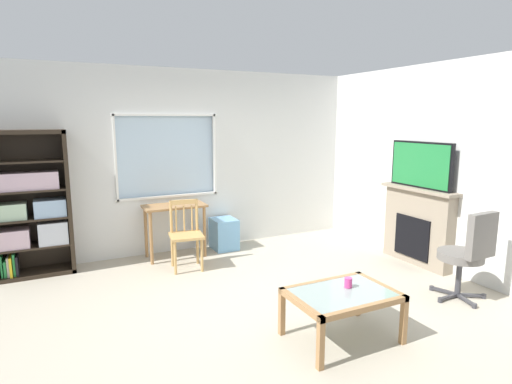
# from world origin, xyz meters

# --- Properties ---
(ground) EXTENTS (6.37, 5.56, 0.02)m
(ground) POSITION_xyz_m (0.00, 0.00, -0.01)
(ground) COLOR #B2A893
(wall_back_with_window) EXTENTS (5.37, 0.15, 2.66)m
(wall_back_with_window) POSITION_xyz_m (0.03, 2.28, 1.32)
(wall_back_with_window) COLOR silver
(wall_back_with_window) RESTS_ON ground
(wall_right) EXTENTS (0.12, 4.76, 2.66)m
(wall_right) POSITION_xyz_m (2.74, 0.00, 1.33)
(wall_right) COLOR silver
(wall_right) RESTS_ON ground
(bookshelf) EXTENTS (0.90, 0.38, 1.82)m
(bookshelf) POSITION_xyz_m (-2.06, 2.04, 0.85)
(bookshelf) COLOR #2D2319
(bookshelf) RESTS_ON ground
(desk_under_window) EXTENTS (0.86, 0.44, 0.76)m
(desk_under_window) POSITION_xyz_m (-0.29, 1.93, 0.62)
(desk_under_window) COLOR #A37547
(desk_under_window) RESTS_ON ground
(wooden_chair) EXTENTS (0.47, 0.46, 0.90)m
(wooden_chair) POSITION_xyz_m (-0.29, 1.41, 0.46)
(wooden_chair) COLOR tan
(wooden_chair) RESTS_ON ground
(plastic_drawer_unit) EXTENTS (0.35, 0.40, 0.46)m
(plastic_drawer_unit) POSITION_xyz_m (0.47, 1.98, 0.23)
(plastic_drawer_unit) COLOR #72ADDB
(plastic_drawer_unit) RESTS_ON ground
(fireplace) EXTENTS (0.26, 1.15, 1.05)m
(fireplace) POSITION_xyz_m (2.59, 0.22, 0.53)
(fireplace) COLOR gray
(fireplace) RESTS_ON ground
(tv) EXTENTS (0.06, 0.98, 0.61)m
(tv) POSITION_xyz_m (2.57, 0.22, 1.35)
(tv) COLOR black
(tv) RESTS_ON fireplace
(office_chair) EXTENTS (0.56, 0.58, 1.00)m
(office_chair) POSITION_xyz_m (2.14, -0.89, 0.55)
(office_chair) COLOR slate
(office_chair) RESTS_ON ground
(coffee_table) EXTENTS (0.92, 0.66, 0.45)m
(coffee_table) POSITION_xyz_m (0.42, -0.96, 0.38)
(coffee_table) COLOR #8C9E99
(coffee_table) RESTS_ON ground
(sippy_cup) EXTENTS (0.07, 0.07, 0.09)m
(sippy_cup) POSITION_xyz_m (0.53, -0.90, 0.49)
(sippy_cup) COLOR #DB3D84
(sippy_cup) RESTS_ON coffee_table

